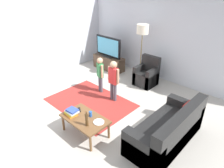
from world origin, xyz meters
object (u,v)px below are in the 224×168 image
at_px(tv_remote, 79,110).
at_px(book_stack, 72,112).
at_px(couch, 169,132).
at_px(child_center, 113,77).
at_px(plate, 99,122).
at_px(armchair, 147,75).
at_px(coffee_table, 85,120).
at_px(bottle, 87,120).
at_px(child_near_tv, 100,72).
at_px(tv_stand, 109,63).
at_px(tv, 108,47).
at_px(floor_lamp, 143,32).
at_px(soda_can, 91,114).

bearing_deg(tv_remote, book_stack, -53.52).
xyz_separation_m(couch, child_center, (-1.93, 0.44, 0.40)).
distance_m(couch, plate, 1.41).
bearing_deg(armchair, coffee_table, -82.18).
relative_size(coffee_table, plate, 4.55).
height_order(couch, plate, couch).
bearing_deg(tv_remote, plate, 32.08).
bearing_deg(couch, bottle, -137.73).
bearing_deg(child_near_tv, coffee_table, -53.67).
relative_size(armchair, plate, 4.09).
distance_m(armchair, coffee_table, 2.86).
xyz_separation_m(tv_stand, armchair, (1.71, -0.04, 0.05)).
distance_m(tv, floor_lamp, 1.48).
xyz_separation_m(couch, book_stack, (-1.71, -1.09, 0.20)).
relative_size(armchair, soda_can, 7.50).
distance_m(couch, child_near_tv, 2.61).
height_order(bottle, tv_remote, bottle).
bearing_deg(tv_stand, plate, -48.89).
bearing_deg(child_center, coffee_table, -70.29).
bearing_deg(tv_remote, bottle, 9.15).
distance_m(child_near_tv, coffee_table, 1.89).
bearing_deg(couch, coffee_table, -145.62).
distance_m(coffee_table, book_stack, 0.33).
height_order(child_near_tv, plate, child_near_tv).
bearing_deg(coffee_table, plate, 17.34).
bearing_deg(couch, plate, -141.61).
bearing_deg(child_near_tv, armchair, 61.34).
height_order(armchair, coffee_table, armchair).
xyz_separation_m(tv_stand, plate, (2.42, -2.77, 0.18)).
relative_size(book_stack, soda_can, 2.30).
bearing_deg(soda_can, tv_stand, 127.98).
bearing_deg(child_near_tv, plate, -44.58).
xyz_separation_m(armchair, book_stack, (0.11, -2.95, 0.19)).
relative_size(tv_stand, soda_can, 10.00).
relative_size(book_stack, bottle, 0.84).
distance_m(tv_stand, child_center, 2.20).
xyz_separation_m(child_center, plate, (0.83, -1.32, -0.26)).
relative_size(child_center, book_stack, 4.13).
bearing_deg(soda_can, book_stack, -144.71).
distance_m(coffee_table, tv_remote, 0.32).
relative_size(couch, plate, 8.18).
height_order(coffee_table, soda_can, soda_can).
distance_m(coffee_table, soda_can, 0.17).
xyz_separation_m(couch, plate, (-1.10, -0.87, 0.14)).
relative_size(armchair, tv_remote, 5.29).
bearing_deg(soda_can, bottle, -54.69).
height_order(child_center, book_stack, child_center).
bearing_deg(couch, tv_stand, 151.72).
distance_m(armchair, soda_can, 2.75).
relative_size(couch, soda_can, 15.00).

